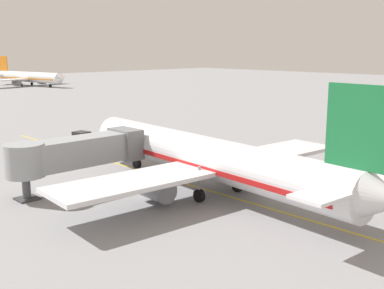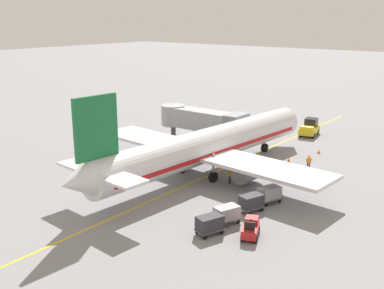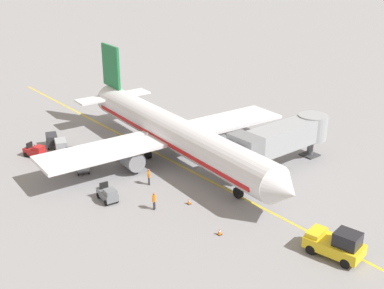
{
  "view_description": "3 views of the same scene",
  "coord_description": "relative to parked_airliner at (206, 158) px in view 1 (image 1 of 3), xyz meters",
  "views": [
    {
      "loc": [
        -30.43,
        -28.9,
        12.87
      ],
      "look_at": [
        1.77,
        4.69,
        3.49
      ],
      "focal_mm": 44.8,
      "sensor_mm": 36.0,
      "label": 1
    },
    {
      "loc": [
        28.44,
        -39.43,
        17.06
      ],
      "look_at": [
        -2.83,
        0.62,
        2.91
      ],
      "focal_mm": 43.33,
      "sensor_mm": 36.0,
      "label": 2
    },
    {
      "loc": [
        30.74,
        42.17,
        22.61
      ],
      "look_at": [
        -0.12,
        4.33,
        3.05
      ],
      "focal_mm": 46.79,
      "sensor_mm": 36.0,
      "label": 3
    }
  ],
  "objects": [
    {
      "name": "ground_crew_loader",
      "position": [
        3.86,
        -1.3,
        -2.23
      ],
      "size": [
        0.64,
        0.5,
        1.69
      ],
      "color": "#232328",
      "rests_on": "ground"
    },
    {
      "name": "distant_taxiing_airliner",
      "position": [
        44.83,
        130.17,
        -0.16
      ],
      "size": [
        28.91,
        35.24,
        10.1
      ],
      "color": "white",
      "rests_on": "ground"
    },
    {
      "name": "ground_crew_marshaller",
      "position": [
        5.86,
        3.69,
        -2.23
      ],
      "size": [
        0.42,
        0.68,
        1.69
      ],
      "color": "#232328",
      "rests_on": "ground"
    },
    {
      "name": "gate_lead_in_line",
      "position": [
        0.52,
        -0.45,
        -3.18
      ],
      "size": [
        0.24,
        80.0,
        0.01
      ],
      "primitive_type": "cube",
      "color": "gold",
      "rests_on": "ground"
    },
    {
      "name": "safety_cone_nose_left",
      "position": [
        5.3,
        9.44,
        -2.9
      ],
      "size": [
        0.36,
        0.36,
        0.59
      ],
      "color": "black",
      "rests_on": "ground"
    },
    {
      "name": "baggage_cart_front",
      "position": [
        9.66,
        -3.33,
        -2.24
      ],
      "size": [
        1.96,
        2.96,
        1.58
      ],
      "color": "#4C4C51",
      "rests_on": "ground"
    },
    {
      "name": "ground_crew_wing_walker",
      "position": [
        8.4,
        8.22,
        -2.23
      ],
      "size": [
        0.63,
        0.51,
        1.69
      ],
      "color": "#232328",
      "rests_on": "ground"
    },
    {
      "name": "safety_cone_nose_right",
      "position": [
        6.68,
        15.2,
        -2.9
      ],
      "size": [
        0.36,
        0.36,
        0.59
      ],
      "color": "black",
      "rests_on": "ground"
    },
    {
      "name": "baggage_cart_second_in_train",
      "position": [
        9.34,
        -6.11,
        -2.24
      ],
      "size": [
        1.96,
        2.96,
        1.58
      ],
      "color": "#4C4C51",
      "rests_on": "ground"
    },
    {
      "name": "baggage_cart_tail_end",
      "position": [
        9.06,
        -12.08,
        -2.24
      ],
      "size": [
        1.96,
        2.96,
        1.58
      ],
      "color": "#4C4C51",
      "rests_on": "ground"
    },
    {
      "name": "pushback_tractor",
      "position": [
        1.76,
        23.2,
        -2.09
      ],
      "size": [
        2.98,
        4.73,
        2.4
      ],
      "color": "gold",
      "rests_on": "ground"
    },
    {
      "name": "baggage_cart_third_in_train",
      "position": [
        9.05,
        -9.62,
        -2.24
      ],
      "size": [
        1.96,
        2.96,
        1.58
      ],
      "color": "#4C4C51",
      "rests_on": "ground"
    },
    {
      "name": "ground_plane",
      "position": [
        0.52,
        -0.45,
        -3.19
      ],
      "size": [
        400.0,
        400.0,
        0.0
      ],
      "primitive_type": "plane",
      "color": "gray"
    },
    {
      "name": "parked_airliner",
      "position": [
        0.0,
        0.0,
        0.0
      ],
      "size": [
        30.3,
        37.35,
        10.63
      ],
      "color": "silver",
      "rests_on": "ground"
    },
    {
      "name": "baggage_tug_lead",
      "position": [
        11.88,
        -10.4,
        -2.47
      ],
      "size": [
        2.09,
        2.77,
        1.62
      ],
      "color": "#B21E1E",
      "rests_on": "ground"
    },
    {
      "name": "jet_bridge",
      "position": [
        -7.72,
        9.2,
        0.27
      ],
      "size": [
        13.27,
        3.5,
        4.98
      ],
      "color": "#93999E",
      "rests_on": "ground"
    },
    {
      "name": "baggage_tug_trailing",
      "position": [
        10.85,
        4.08,
        -2.47
      ],
      "size": [
        1.5,
        2.6,
        1.62
      ],
      "color": "slate",
      "rests_on": "ground"
    }
  ]
}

